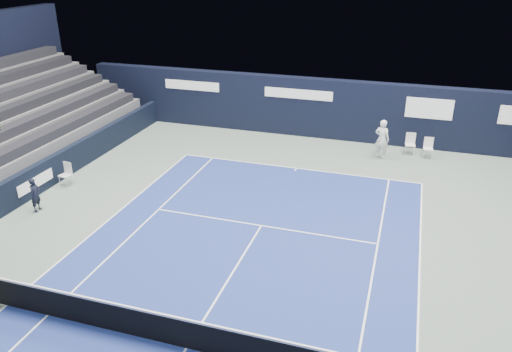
{
  "coord_description": "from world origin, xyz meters",
  "views": [
    {
      "loc": [
        4.53,
        -8.58,
        9.0
      ],
      "look_at": [
        -0.63,
        7.76,
        1.3
      ],
      "focal_mm": 35.0,
      "sensor_mm": 36.0,
      "label": 1
    }
  ],
  "objects": [
    {
      "name": "ground",
      "position": [
        0.0,
        2.0,
        0.0
      ],
      "size": [
        48.0,
        48.0,
        0.0
      ],
      "primitive_type": "plane",
      "color": "#596A5F",
      "rests_on": "ground"
    },
    {
      "name": "court_surface",
      "position": [
        0.0,
        0.0,
        0.0
      ],
      "size": [
        10.97,
        23.77,
        0.01
      ],
      "primitive_type": "cube",
      "color": "navy",
      "rests_on": "ground"
    },
    {
      "name": "folding_chair_back_a",
      "position": [
        4.83,
        15.33,
        0.6
      ],
      "size": [
        0.51,
        0.49,
        1.05
      ],
      "rotation": [
        0.0,
        0.0,
        0.1
      ],
      "color": "silver",
      "rests_on": "ground"
    },
    {
      "name": "folding_chair_back_b",
      "position": [
        5.67,
        15.11,
        0.56
      ],
      "size": [
        0.48,
        0.46,
        0.98
      ],
      "rotation": [
        0.0,
        0.0,
        0.1
      ],
      "color": "silver",
      "rests_on": "ground"
    },
    {
      "name": "line_judge_chair",
      "position": [
        -8.85,
        7.29,
        0.56
      ],
      "size": [
        0.5,
        0.49,
        0.99
      ],
      "rotation": [
        0.0,
        0.0,
        -0.17
      ],
      "color": "silver",
      "rests_on": "ground"
    },
    {
      "name": "line_judge",
      "position": [
        -8.47,
        4.95,
        0.67
      ],
      "size": [
        0.35,
        0.51,
        1.33
      ],
      "primitive_type": "imported",
      "rotation": [
        0.0,
        0.0,
        1.64
      ],
      "color": "black",
      "rests_on": "ground"
    },
    {
      "name": "court_markings",
      "position": [
        0.0,
        0.0,
        0.01
      ],
      "size": [
        11.03,
        23.83,
        0.0
      ],
      "color": "white",
      "rests_on": "court_surface"
    },
    {
      "name": "tennis_net",
      "position": [
        0.0,
        0.0,
        0.51
      ],
      "size": [
        12.9,
        0.1,
        1.1
      ],
      "color": "black",
      "rests_on": "ground"
    },
    {
      "name": "back_sponsor_wall",
      "position": [
        0.01,
        16.5,
        1.55
      ],
      "size": [
        26.0,
        0.63,
        3.1
      ],
      "color": "black",
      "rests_on": "ground"
    },
    {
      "name": "side_barrier_left",
      "position": [
        -9.5,
        5.97,
        0.6
      ],
      "size": [
        0.33,
        22.0,
        1.2
      ],
      "color": "black",
      "rests_on": "ground"
    },
    {
      "name": "tennis_player",
      "position": [
        3.52,
        14.36,
        0.95
      ],
      "size": [
        0.8,
        0.93,
        1.9
      ],
      "color": "white",
      "rests_on": "ground"
    }
  ]
}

